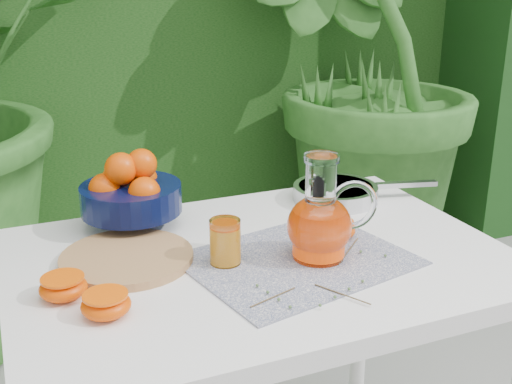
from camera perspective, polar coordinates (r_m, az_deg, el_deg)
name	(u,v)px	position (r m, az deg, el deg)	size (l,w,h in m)	color
potted_plant_right	(355,64)	(2.74, 8.76, 11.15)	(1.83, 1.83, 1.83)	#2B6021
white_table	(260,290)	(1.35, 0.33, -8.74)	(1.00, 0.70, 0.75)	white
placemat	(298,260)	(1.29, 3.73, -6.05)	(0.42, 0.33, 0.00)	#0D1B49
cutting_board	(127,258)	(1.31, -11.41, -5.77)	(0.26, 0.26, 0.02)	#A7744B
fruit_bowl	(130,192)	(1.46, -11.13, 0.01)	(0.29, 0.29, 0.18)	black
juice_pitcher	(321,223)	(1.27, 5.77, -2.74)	(0.19, 0.15, 0.21)	white
juice_tumbler	(225,243)	(1.26, -2.75, -4.52)	(0.08, 0.08, 0.09)	white
saute_pan	(337,192)	(1.62, 7.19, 0.00)	(0.39, 0.26, 0.04)	#BBBCC0
orange_halves	(181,270)	(1.22, -6.70, -6.90)	(0.69, 0.24, 0.04)	#DB5202
thyme_sprigs	(324,277)	(1.22, 6.09, -7.55)	(0.33, 0.26, 0.01)	brown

